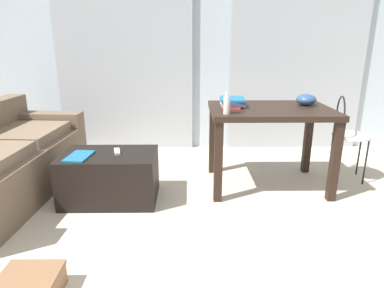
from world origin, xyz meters
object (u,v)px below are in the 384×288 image
(wire_chair, at_px, (346,128))
(bowl, at_px, (306,100))
(coffee_table, at_px, (110,177))
(magazine, at_px, (79,156))
(shoebox, at_px, (31,285))
(craft_table, at_px, (270,120))
(tv_remote_primary, at_px, (117,151))
(book_stack, at_px, (232,102))
(bottle_near, at_px, (227,105))

(wire_chair, relative_size, bowl, 4.58)
(coffee_table, relative_size, magazine, 2.85)
(shoebox, bearing_deg, craft_table, 42.53)
(wire_chair, relative_size, magazine, 2.99)
(wire_chair, distance_m, magazine, 2.53)
(craft_table, bearing_deg, tv_remote_primary, -168.96)
(book_stack, xyz_separation_m, shoebox, (-1.27, -1.54, -0.73))
(coffee_table, xyz_separation_m, book_stack, (1.09, 0.35, 0.59))
(tv_remote_primary, bearing_deg, wire_chair, -2.40)
(tv_remote_primary, xyz_separation_m, shoebox, (-0.25, -1.22, -0.36))
(wire_chair, height_order, tv_remote_primary, wire_chair)
(bottle_near, distance_m, magazine, 1.30)
(wire_chair, relative_size, shoebox, 2.66)
(bottle_near, relative_size, tv_remote_primary, 1.18)
(magazine, bearing_deg, tv_remote_primary, 27.14)
(book_stack, distance_m, tv_remote_primary, 1.14)
(book_stack, relative_size, magazine, 1.11)
(bottle_near, bearing_deg, shoebox, -134.31)
(bottle_near, bearing_deg, wire_chair, 19.52)
(tv_remote_primary, bearing_deg, bottle_near, -13.99)
(wire_chair, bearing_deg, coffee_table, -168.34)
(craft_table, height_order, book_stack, book_stack)
(wire_chair, distance_m, tv_remote_primary, 2.22)
(craft_table, relative_size, wire_chair, 1.30)
(tv_remote_primary, height_order, magazine, tv_remote_primary)
(bowl, distance_m, tv_remote_primary, 1.81)
(bottle_near, height_order, tv_remote_primary, bottle_near)
(bottle_near, height_order, book_stack, bottle_near)
(craft_table, bearing_deg, magazine, -167.19)
(bottle_near, bearing_deg, craft_table, 32.04)
(book_stack, distance_m, magazine, 1.44)
(bottle_near, relative_size, book_stack, 0.60)
(book_stack, bearing_deg, bowl, 4.66)
(wire_chair, bearing_deg, shoebox, -145.70)
(coffee_table, height_order, tv_remote_primary, tv_remote_primary)
(bowl, bearing_deg, tv_remote_primary, -167.68)
(bottle_near, distance_m, bowl, 0.88)
(craft_table, bearing_deg, wire_chair, 11.70)
(wire_chair, bearing_deg, tv_remote_primary, -168.71)
(craft_table, bearing_deg, shoebox, -137.47)
(book_stack, bearing_deg, coffee_table, -162.28)
(bowl, relative_size, tv_remote_primary, 1.15)
(coffee_table, height_order, shoebox, coffee_table)
(wire_chair, height_order, shoebox, wire_chair)
(coffee_table, bearing_deg, bottle_near, 1.39)
(tv_remote_primary, xyz_separation_m, magazine, (-0.29, -0.11, -0.00))
(wire_chair, height_order, book_stack, same)
(bowl, distance_m, shoebox, 2.65)
(craft_table, xyz_separation_m, tv_remote_primary, (-1.37, -0.27, -0.21))
(coffee_table, xyz_separation_m, craft_table, (1.44, 0.30, 0.43))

